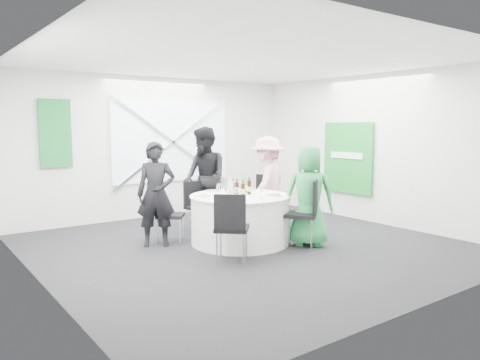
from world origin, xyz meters
TOP-DOWN VIEW (x-y plane):
  - floor at (0.00, 0.00)m, footprint 6.00×6.00m
  - ceiling at (0.00, 0.00)m, footprint 6.00×6.00m
  - wall_back at (0.00, 3.00)m, footprint 6.00×0.00m
  - wall_front at (0.00, -3.00)m, footprint 6.00×0.00m
  - wall_left at (-3.00, 0.00)m, footprint 0.00×6.00m
  - wall_right at (3.00, 0.00)m, footprint 0.00×6.00m
  - window_panel at (0.30, 2.96)m, footprint 2.60×0.03m
  - window_brace_a at (0.30, 2.92)m, footprint 2.63×0.05m
  - window_brace_b at (0.30, 2.92)m, footprint 2.63×0.05m
  - green_banner at (-2.00, 2.95)m, footprint 0.55×0.04m
  - green_sign at (2.94, 0.60)m, footprint 0.05×1.20m
  - banquet_table at (0.00, 0.20)m, footprint 1.56×1.56m
  - chair_back at (-0.11, 1.33)m, footprint 0.43×0.44m
  - chair_back_left at (-0.93, 0.92)m, footprint 0.57×0.57m
  - chair_back_right at (0.98, 0.78)m, footprint 0.60×0.60m
  - chair_front_right at (0.65, -0.62)m, footprint 0.66×0.66m
  - chair_front_left at (-0.76, -0.64)m, footprint 0.62×0.62m
  - person_man_back_left at (-1.12, 0.83)m, footprint 0.70×0.62m
  - person_man_back at (0.10, 1.39)m, footprint 0.56×0.92m
  - person_woman_pink at (1.02, 0.76)m, footprint 1.17×0.95m
  - person_woman_green at (0.77, -0.53)m, footprint 0.89×0.88m
  - plate_back at (-0.10, 0.80)m, footprint 0.29×0.29m
  - plate_back_left at (-0.55, 0.43)m, footprint 0.25×0.25m
  - plate_back_right at (0.45, 0.57)m, footprint 0.27×0.27m
  - plate_front_right at (0.38, -0.17)m, footprint 0.27×0.27m
  - plate_front_left at (-0.46, -0.08)m, footprint 0.30×0.30m
  - napkin at (-0.37, -0.21)m, footprint 0.21×0.16m
  - beer_bottle_a at (-0.14, 0.20)m, footprint 0.06×0.06m
  - beer_bottle_b at (0.04, 0.33)m, footprint 0.06×0.06m
  - beer_bottle_c at (0.17, 0.19)m, footprint 0.06×0.06m
  - beer_bottle_d at (-0.01, 0.11)m, footprint 0.06×0.06m
  - green_water_bottle at (0.19, 0.33)m, footprint 0.08×0.08m
  - clear_water_bottle at (-0.23, 0.12)m, footprint 0.08×0.08m
  - wine_glass_a at (-0.28, -0.10)m, footprint 0.07×0.07m
  - wine_glass_b at (-0.37, 0.26)m, footprint 0.07×0.07m
  - wine_glass_c at (0.24, 0.50)m, footprint 0.07×0.07m
  - wine_glass_d at (0.13, 0.52)m, footprint 0.07×0.07m
  - wine_glass_e at (0.10, -0.21)m, footprint 0.07×0.07m
  - wine_glass_f at (-0.33, 0.11)m, footprint 0.07×0.07m
  - wine_glass_g at (-0.22, 0.47)m, footprint 0.07×0.07m
  - fork_a at (-0.51, -0.06)m, footprint 0.12×0.12m
  - knife_a at (-0.30, -0.29)m, footprint 0.11×0.12m
  - fork_b at (0.20, 0.74)m, footprint 0.15×0.02m
  - knife_b at (-0.16, 0.75)m, footprint 0.15×0.02m
  - fork_c at (-0.43, 0.59)m, footprint 0.08×0.14m
  - knife_c at (-0.56, 0.34)m, footprint 0.09×0.14m
  - fork_d at (0.56, 0.31)m, footprint 0.08×0.14m
  - knife_d at (0.36, 0.65)m, footprint 0.10×0.13m

SIDE VIEW (x-z plane):
  - floor at x=0.00m, z-range 0.00..0.00m
  - banquet_table at x=0.00m, z-range 0.00..0.76m
  - chair_back at x=-0.11m, z-range 0.07..0.94m
  - chair_back_left at x=-0.93m, z-range 0.08..0.97m
  - chair_front_left at x=-0.76m, z-range 0.08..1.05m
  - chair_back_right at x=0.98m, z-range 0.08..1.05m
  - chair_front_right at x=0.65m, z-range 0.09..1.13m
  - fork_a at x=-0.51m, z-range 0.76..0.77m
  - knife_a at x=-0.30m, z-range 0.76..0.77m
  - fork_b at x=0.20m, z-range 0.76..0.77m
  - knife_b at x=-0.16m, z-range 0.76..0.77m
  - fork_c at x=-0.43m, z-range 0.76..0.77m
  - knife_c at x=-0.56m, z-range 0.76..0.77m
  - fork_d at x=0.56m, z-range 0.76..0.77m
  - knife_d at x=0.36m, z-range 0.76..0.77m
  - plate_back at x=-0.10m, z-range 0.76..0.77m
  - plate_back_left at x=-0.55m, z-range 0.76..0.77m
  - plate_front_left at x=-0.46m, z-range 0.76..0.78m
  - plate_back_right at x=0.45m, z-range 0.76..0.80m
  - plate_front_right at x=0.38m, z-range 0.76..0.80m
  - person_woman_green at x=0.77m, z-range 0.00..1.56m
  - person_man_back_left at x=-1.12m, z-range 0.00..1.60m
  - napkin at x=-0.37m, z-range 0.78..0.83m
  - person_woman_pink at x=1.02m, z-range 0.00..1.65m
  - beer_bottle_b at x=0.04m, z-range 0.73..0.98m
  - beer_bottle_d at x=-0.01m, z-range 0.73..0.98m
  - beer_bottle_a at x=-0.14m, z-range 0.73..0.99m
  - beer_bottle_c at x=0.17m, z-range 0.73..1.01m
  - green_water_bottle at x=0.19m, z-range 0.73..1.03m
  - clear_water_bottle at x=-0.23m, z-range 0.73..1.04m
  - wine_glass_a at x=-0.28m, z-range 0.80..0.97m
  - wine_glass_b at x=-0.37m, z-range 0.80..0.97m
  - wine_glass_c at x=0.24m, z-range 0.80..0.97m
  - wine_glass_d at x=0.13m, z-range 0.80..0.97m
  - wine_glass_e at x=0.10m, z-range 0.80..0.97m
  - wine_glass_f at x=-0.33m, z-range 0.80..0.97m
  - wine_glass_g at x=-0.22m, z-range 0.80..0.97m
  - person_man_back at x=0.10m, z-range 0.00..1.82m
  - green_sign at x=2.94m, z-range 0.50..1.90m
  - wall_back at x=0.00m, z-range -1.60..4.40m
  - wall_front at x=0.00m, z-range -1.60..4.40m
  - wall_left at x=-3.00m, z-range -1.60..4.40m
  - wall_right at x=3.00m, z-range -1.60..4.40m
  - window_panel at x=0.30m, z-range 0.70..2.30m
  - window_brace_a at x=0.30m, z-range 0.58..2.42m
  - window_brace_b at x=0.30m, z-range 0.58..2.42m
  - green_banner at x=-2.00m, z-range 1.10..2.30m
  - ceiling at x=0.00m, z-range 2.80..2.80m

